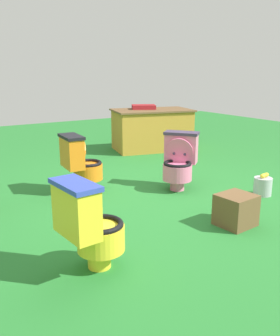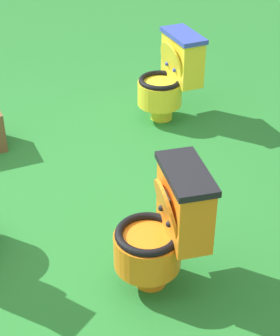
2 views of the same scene
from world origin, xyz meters
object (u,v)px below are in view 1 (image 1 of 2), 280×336
object	(u,v)px
small_crate	(236,210)
lemon_bucket	(263,186)
toilet_yellow	(90,225)
vendor_table	(152,129)
toilet_pink	(179,160)
toilet_orange	(81,162)

from	to	relation	value
small_crate	lemon_bucket	distance (m)	1.07
toilet_yellow	vendor_table	xyz separation A→B (m)	(2.91, 3.46, 0.02)
toilet_pink	toilet_orange	bearing A→B (deg)	23.34
toilet_pink	toilet_yellow	xyz separation A→B (m)	(-1.83, -1.25, 0.00)
toilet_orange	lemon_bucket	size ratio (longest dim) A/B	2.63
toilet_orange	small_crate	size ratio (longest dim) A/B	2.12
lemon_bucket	vendor_table	bearing A→B (deg)	82.81
toilet_yellow	lemon_bucket	bearing A→B (deg)	95.20
small_crate	toilet_yellow	bearing A→B (deg)	-179.54
toilet_orange	lemon_bucket	xyz separation A→B (m)	(1.81, -1.34, -0.26)
toilet_pink	lemon_bucket	size ratio (longest dim) A/B	2.63
toilet_pink	toilet_yellow	distance (m)	2.22
toilet_yellow	small_crate	xyz separation A→B (m)	(1.57, 0.01, -0.22)
toilet_orange	toilet_yellow	distance (m)	1.96
toilet_orange	toilet_yellow	xyz separation A→B (m)	(-0.73, -1.83, 0.00)
small_crate	lemon_bucket	world-z (taller)	small_crate
toilet_orange	vendor_table	size ratio (longest dim) A/B	0.45
vendor_table	lemon_bucket	bearing A→B (deg)	-97.19
toilet_yellow	vendor_table	bearing A→B (deg)	134.32
vendor_table	small_crate	world-z (taller)	vendor_table
toilet_orange	small_crate	distance (m)	2.01
toilet_yellow	toilet_orange	bearing A→B (deg)	152.78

